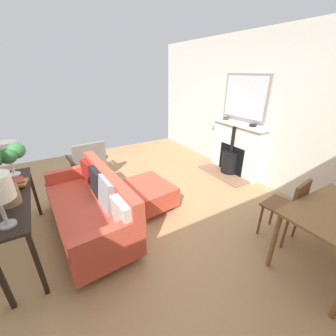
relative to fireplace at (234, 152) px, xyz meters
name	(u,v)px	position (x,y,z in m)	size (l,w,h in m)	color
ground_plane	(136,206)	(2.29, 0.13, -0.47)	(4.96, 6.10, 0.01)	tan
wall_left	(252,110)	(-0.19, 0.13, 0.88)	(0.12, 6.10, 2.68)	silver
fireplace	(234,152)	(0.00, 0.00, 0.00)	(0.60, 1.27, 1.08)	#93664C
mirror_over_mantel	(245,97)	(-0.10, 0.00, 1.10)	(0.04, 1.02, 0.84)	gray
mantel_bowl_near	(226,118)	(-0.01, -0.35, 0.64)	(0.12, 0.12, 0.05)	#47382D
mantel_bowl_far	(253,125)	(-0.01, 0.35, 0.64)	(0.13, 0.13, 0.04)	black
sofa	(92,207)	(2.99, 0.34, -0.11)	(0.90, 1.89, 0.82)	#B2B2B7
ottoman	(149,192)	(2.09, 0.22, -0.23)	(0.70, 0.87, 0.39)	#B2B2B7
armchair_accent	(88,158)	(2.71, -1.21, 0.00)	(0.72, 0.63, 0.81)	brown
console_table	(15,204)	(3.79, 0.34, 0.21)	(0.34, 1.55, 0.79)	black
table_lamp_near_end	(7,150)	(3.79, -0.24, 0.66)	(0.25, 0.25, 0.45)	white
book_stack	(13,184)	(3.78, 0.14, 0.36)	(0.32, 0.25, 0.08)	#B23833
dining_chair_near_fireplace	(289,205)	(0.94, 1.80, 0.06)	(0.45, 0.45, 0.87)	brown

